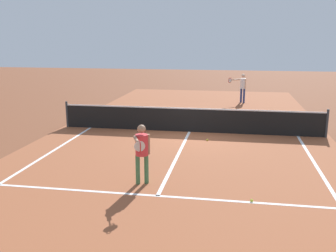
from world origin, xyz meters
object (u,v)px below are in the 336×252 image
Objects in this scene: player_near at (142,148)px; tennis_ball_mid_court at (252,200)px; tennis_ball_near_net at (207,140)px; player_far at (243,85)px; net at (190,120)px.

tennis_ball_mid_court is at bearing -13.29° from player_near.
player_near is 23.31× the size of tennis_ball_near_net.
player_near is at bearing 166.71° from tennis_ball_mid_court.
tennis_ball_mid_court is 5.31m from tennis_ball_near_net.
tennis_ball_mid_court is at bearing -89.85° from player_far.
player_far is at bearing 90.15° from tennis_ball_mid_court.
player_far is at bearing 81.22° from tennis_ball_near_net.
player_near reaches higher than tennis_ball_mid_court.
player_far is 24.78× the size of tennis_ball_near_net.
player_far is 24.78× the size of tennis_ball_mid_court.
tennis_ball_near_net is at bearing -57.29° from net.
player_far is (2.13, 7.47, 0.52)m from net.
player_near is 23.31× the size of tennis_ball_mid_court.
player_far is 8.85m from tennis_ball_near_net.
tennis_ball_near_net is at bearing 105.04° from tennis_ball_mid_court.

